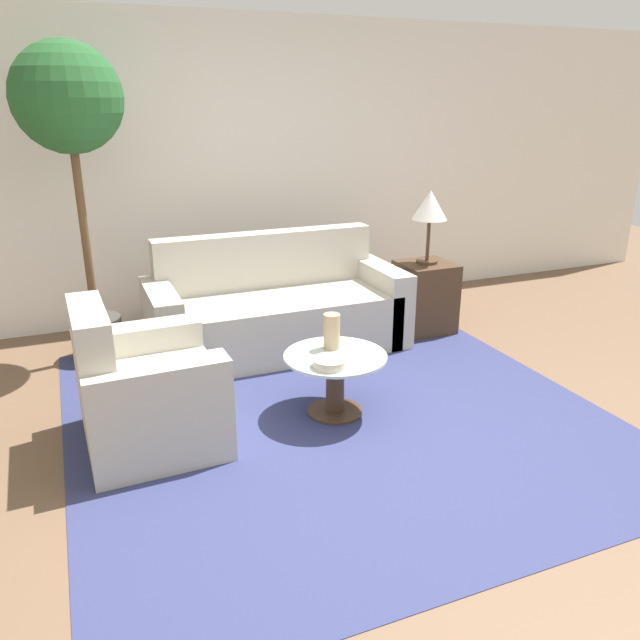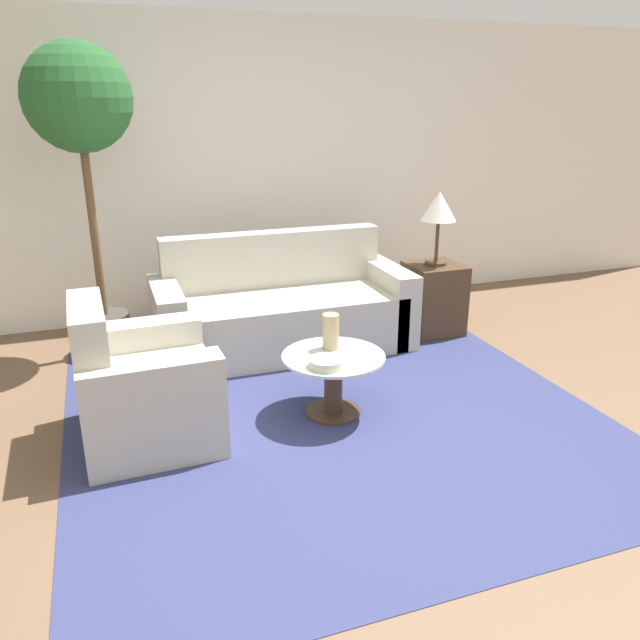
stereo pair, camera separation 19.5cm
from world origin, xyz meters
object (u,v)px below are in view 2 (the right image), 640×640
(vase, at_px, (331,332))
(bowl, at_px, (326,363))
(sofa_main, at_px, (282,311))
(table_lamp, at_px, (439,209))
(coffee_table, at_px, (333,376))
(potted_plant, at_px, (81,124))
(armchair, at_px, (138,392))

(vase, distance_m, bowl, 0.31)
(sofa_main, relative_size, table_lamp, 3.30)
(table_lamp, xyz_separation_m, vase, (-1.31, -0.99, -0.55))
(sofa_main, height_order, bowl, sofa_main)
(coffee_table, height_order, table_lamp, table_lamp)
(sofa_main, bearing_deg, table_lamp, -5.44)
(table_lamp, bearing_deg, potted_plant, 170.57)
(potted_plant, bearing_deg, armchair, -84.04)
(table_lamp, bearing_deg, sofa_main, 174.56)
(armchair, distance_m, potted_plant, 2.05)
(coffee_table, xyz_separation_m, potted_plant, (-1.33, 1.54, 1.48))
(sofa_main, bearing_deg, potted_plant, 166.78)
(sofa_main, relative_size, coffee_table, 3.09)
(table_lamp, bearing_deg, coffee_table, -140.24)
(bowl, bearing_deg, potted_plant, 125.71)
(potted_plant, height_order, vase, potted_plant)
(sofa_main, xyz_separation_m, vase, (0.00, -1.12, 0.22))
(sofa_main, xyz_separation_m, armchair, (-1.20, -1.13, -0.00))
(vase, xyz_separation_m, bowl, (-0.13, -0.27, -0.09))
(armchair, relative_size, bowl, 4.24)
(armchair, bearing_deg, bowl, -105.05)
(potted_plant, xyz_separation_m, bowl, (1.22, -1.70, -1.31))
(coffee_table, bearing_deg, vase, 78.65)
(sofa_main, distance_m, potted_plant, 2.00)
(coffee_table, bearing_deg, potted_plant, 130.65)
(potted_plant, bearing_deg, table_lamp, -9.43)
(armchair, height_order, table_lamp, table_lamp)
(table_lamp, bearing_deg, bowl, -138.61)
(table_lamp, relative_size, bowl, 2.93)
(bowl, bearing_deg, sofa_main, 84.92)
(sofa_main, xyz_separation_m, bowl, (-0.12, -1.39, 0.13))
(potted_plant, height_order, bowl, potted_plant)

